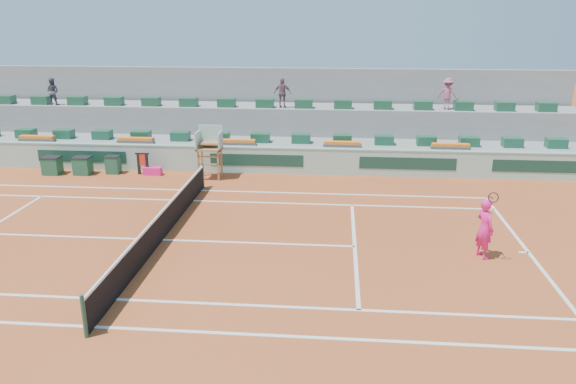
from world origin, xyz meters
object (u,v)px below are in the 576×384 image
object	(u,v)px
drink_cooler_a	(113,165)
umpire_chair	(210,145)
player_bag	(153,171)
tennis_player	(485,228)

from	to	relation	value
drink_cooler_a	umpire_chair	bearing A→B (deg)	-3.63
player_bag	umpire_chair	distance (m)	3.14
umpire_chair	drink_cooler_a	bearing A→B (deg)	176.37
player_bag	umpire_chair	size ratio (longest dim) A/B	0.35
umpire_chair	drink_cooler_a	xyz separation A→B (m)	(-4.75, 0.30, -1.12)
player_bag	drink_cooler_a	xyz separation A→B (m)	(-1.92, 0.10, 0.24)
player_bag	drink_cooler_a	size ratio (longest dim) A/B	1.00
tennis_player	drink_cooler_a	bearing A→B (deg)	151.25
player_bag	drink_cooler_a	distance (m)	1.94
tennis_player	player_bag	bearing A→B (deg)	148.14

